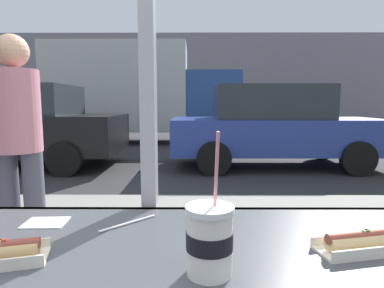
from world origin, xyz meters
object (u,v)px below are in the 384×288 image
(soda_cup_left, at_px, (210,239))
(hotdog_tray_far, at_px, (368,241))
(box_truck, at_px, (139,91))
(pedestrian, at_px, (18,138))
(parked_car_blue, at_px, (273,126))
(parked_car_black, at_px, (18,125))

(soda_cup_left, relative_size, hotdog_tray_far, 1.12)
(soda_cup_left, height_order, hotdog_tray_far, soda_cup_left)
(soda_cup_left, xyz_separation_m, box_truck, (-1.88, 10.38, 0.69))
(pedestrian, bearing_deg, soda_cup_left, -51.28)
(hotdog_tray_far, height_order, pedestrian, pedestrian)
(soda_cup_left, bearing_deg, pedestrian, 128.72)
(parked_car_blue, xyz_separation_m, box_truck, (-3.50, 4.36, 0.87))
(hotdog_tray_far, bearing_deg, pedestrian, 138.57)
(parked_car_blue, bearing_deg, soda_cup_left, -105.04)
(parked_car_black, xyz_separation_m, box_truck, (1.81, 4.36, 0.86))
(box_truck, height_order, pedestrian, box_truck)
(parked_car_blue, relative_size, box_truck, 0.68)
(hotdog_tray_far, relative_size, box_truck, 0.04)
(hotdog_tray_far, distance_m, pedestrian, 2.19)
(soda_cup_left, height_order, pedestrian, pedestrian)
(hotdog_tray_far, xyz_separation_m, box_truck, (-2.27, 10.27, 0.74))
(parked_car_blue, distance_m, box_truck, 5.66)
(soda_cup_left, distance_m, parked_car_blue, 6.23)
(parked_car_black, distance_m, box_truck, 4.80)
(parked_car_blue, bearing_deg, pedestrian, -122.71)
(box_truck, relative_size, pedestrian, 3.85)
(parked_car_black, height_order, parked_car_blue, parked_car_black)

